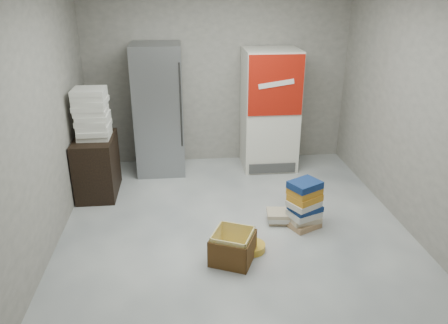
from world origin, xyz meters
The scene contains 10 objects.
ground centered at (0.00, 0.00, 0.00)m, with size 5.00×5.00×0.00m, color silver.
room_shell centered at (0.00, 0.00, 1.80)m, with size 4.04×5.04×2.82m.
steel_fridge centered at (-0.90, 2.13, 0.95)m, with size 0.70×0.72×1.90m.
coke_cooler centered at (0.75, 2.12, 0.90)m, with size 0.80×0.73×1.80m.
wood_shelf centered at (-1.73, 1.40, 0.40)m, with size 0.50×0.80×0.80m, color black.
supply_box_stack centered at (-1.72, 1.41, 1.12)m, with size 0.43×0.43×0.65m.
phonebook_stack_main centered at (0.81, 0.25, 0.29)m, with size 0.45×0.42×0.58m.
phonebook_stack_side centered at (0.57, 0.37, 0.07)m, with size 0.38×0.33×0.15m.
cardboard_box centered at (-0.10, -0.34, 0.14)m, with size 0.54×0.54×0.33m.
bucket_lid centered at (0.13, -0.19, 0.04)m, with size 0.29×0.29×0.08m, color gold.
Camera 1 is at (-0.57, -4.13, 2.69)m, focal length 35.00 mm.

